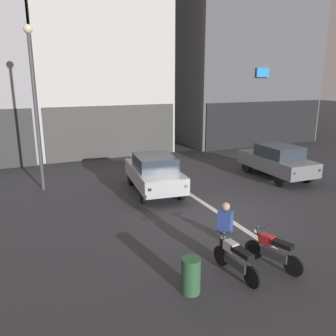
# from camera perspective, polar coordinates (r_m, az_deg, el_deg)

# --- Properties ---
(ground_plane) EXTENTS (120.00, 120.00, 0.00)m
(ground_plane) POSITION_cam_1_polar(r_m,az_deg,el_deg) (12.41, 9.08, -7.84)
(ground_plane) COLOR #333338
(lane_centre_line) EXTENTS (0.20, 18.00, 0.01)m
(lane_centre_line) POSITION_cam_1_polar(r_m,az_deg,el_deg) (17.46, -1.55, -0.97)
(lane_centre_line) COLOR silver
(lane_centre_line) RESTS_ON ground
(building_far_right) EXTENTS (10.25, 9.80, 18.27)m
(building_far_right) POSITION_cam_1_polar(r_m,az_deg,el_deg) (29.62, 10.76, 23.00)
(building_far_right) COLOR #56565B
(building_far_right) RESTS_ON ground
(car_silver_crossing_near) EXTENTS (2.22, 4.27, 1.64)m
(car_silver_crossing_near) POSITION_cam_1_polar(r_m,az_deg,el_deg) (14.43, -2.36, -0.71)
(car_silver_crossing_near) COLOR black
(car_silver_crossing_near) RESTS_ON ground
(car_grey_parked_kerbside) EXTENTS (1.89, 4.15, 1.64)m
(car_grey_parked_kerbside) POSITION_cam_1_polar(r_m,az_deg,el_deg) (17.39, 17.86, 1.24)
(car_grey_parked_kerbside) COLOR black
(car_grey_parked_kerbside) RESTS_ON ground
(car_blue_down_street) EXTENTS (2.03, 4.21, 1.64)m
(car_blue_down_street) POSITION_cam_1_polar(r_m,az_deg,el_deg) (24.03, -4.83, 5.46)
(car_blue_down_street) COLOR black
(car_blue_down_street) RESTS_ON ground
(street_lamp) EXTENTS (0.36, 0.36, 6.81)m
(street_lamp) POSITION_cam_1_polar(r_m,az_deg,el_deg) (15.26, -21.59, 11.54)
(street_lamp) COLOR #47474C
(street_lamp) RESTS_ON ground
(motorcycle_white_row_leftmost) EXTENTS (0.55, 1.67, 0.98)m
(motorcycle_white_row_leftmost) POSITION_cam_1_polar(r_m,az_deg,el_deg) (8.76, 11.29, -14.70)
(motorcycle_white_row_leftmost) COLOR black
(motorcycle_white_row_leftmost) RESTS_ON ground
(motorcycle_red_row_left_mid) EXTENTS (0.68, 1.60, 0.98)m
(motorcycle_red_row_left_mid) POSITION_cam_1_polar(r_m,az_deg,el_deg) (9.35, 17.21, -13.09)
(motorcycle_red_row_left_mid) COLOR black
(motorcycle_red_row_left_mid) RESTS_ON ground
(person_by_motorcycles) EXTENTS (0.39, 0.42, 1.67)m
(person_by_motorcycles) POSITION_cam_1_polar(r_m,az_deg,el_deg) (9.12, 9.50, -10.55)
(person_by_motorcycles) COLOR #23232D
(person_by_motorcycles) RESTS_ON ground
(trash_bin) EXTENTS (0.44, 0.44, 0.85)m
(trash_bin) POSITION_cam_1_polar(r_m,az_deg,el_deg) (8.03, 3.87, -17.62)
(trash_bin) COLOR #2D5938
(trash_bin) RESTS_ON ground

